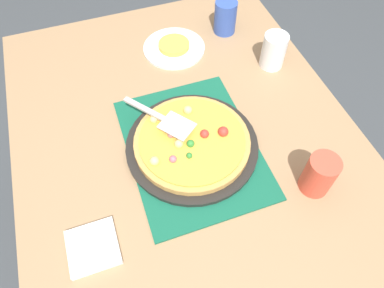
{
  "coord_description": "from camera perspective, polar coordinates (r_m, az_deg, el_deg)",
  "views": [
    {
      "loc": [
        -0.54,
        0.19,
        1.6
      ],
      "look_at": [
        0.0,
        0.0,
        0.77
      ],
      "focal_mm": 32.96,
      "sensor_mm": 36.0,
      "label": 1
    }
  ],
  "objects": [
    {
      "name": "served_slice_right",
      "position": [
        1.3,
        -2.94,
        15.69
      ],
      "size": [
        0.11,
        0.11,
        0.02
      ],
      "primitive_type": "cylinder",
      "color": "#EAB747",
      "rests_on": "plate_far_right"
    },
    {
      "name": "placemat",
      "position": [
        1.02,
        -0.0,
        -0.54
      ],
      "size": [
        0.48,
        0.36,
        0.01
      ],
      "primitive_type": "cube",
      "color": "#145B42",
      "rests_on": "dining_table"
    },
    {
      "name": "dining_table",
      "position": [
        1.11,
        -0.0,
        -3.78
      ],
      "size": [
        1.4,
        1.0,
        0.75
      ],
      "color": "#9E7A56",
      "rests_on": "ground_plane"
    },
    {
      "name": "pizza",
      "position": [
        0.99,
        -0.04,
        0.45
      ],
      "size": [
        0.33,
        0.33,
        0.05
      ],
      "color": "tan",
      "rests_on": "pizza_pan"
    },
    {
      "name": "cup_near",
      "position": [
        1.36,
        5.41,
        19.78
      ],
      "size": [
        0.08,
        0.08,
        0.12
      ],
      "primitive_type": "cylinder",
      "color": "#3351AD",
      "rests_on": "dining_table"
    },
    {
      "name": "cup_far",
      "position": [
        0.96,
        19.9,
        -4.68
      ],
      "size": [
        0.08,
        0.08,
        0.12
      ],
      "primitive_type": "cylinder",
      "color": "#E04C38",
      "rests_on": "dining_table"
    },
    {
      "name": "napkin_stack",
      "position": [
        0.92,
        -15.73,
        -15.78
      ],
      "size": [
        0.12,
        0.12,
        0.02
      ],
      "primitive_type": "cube",
      "color": "white",
      "rests_on": "dining_table"
    },
    {
      "name": "cup_corner",
      "position": [
        1.24,
        13.08,
        14.47
      ],
      "size": [
        0.08,
        0.08,
        0.12
      ],
      "primitive_type": "cylinder",
      "color": "white",
      "rests_on": "dining_table"
    },
    {
      "name": "ground_plane",
      "position": [
        1.7,
        -0.0,
        -14.95
      ],
      "size": [
        8.0,
        8.0,
        0.0
      ],
      "primitive_type": "plane",
      "color": "#3D4247"
    },
    {
      "name": "plate_far_right",
      "position": [
        1.31,
        -2.92,
        15.26
      ],
      "size": [
        0.22,
        0.22,
        0.01
      ],
      "primitive_type": "cylinder",
      "color": "white",
      "rests_on": "dining_table"
    },
    {
      "name": "pizza_server",
      "position": [
        1.0,
        -4.72,
        4.14
      ],
      "size": [
        0.21,
        0.18,
        0.01
      ],
      "color": "silver",
      "rests_on": "pizza"
    },
    {
      "name": "pizza_pan",
      "position": [
        1.01,
        -0.0,
        -0.23
      ],
      "size": [
        0.38,
        0.38,
        0.01
      ],
      "primitive_type": "cylinder",
      "color": "black",
      "rests_on": "placemat"
    }
  ]
}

